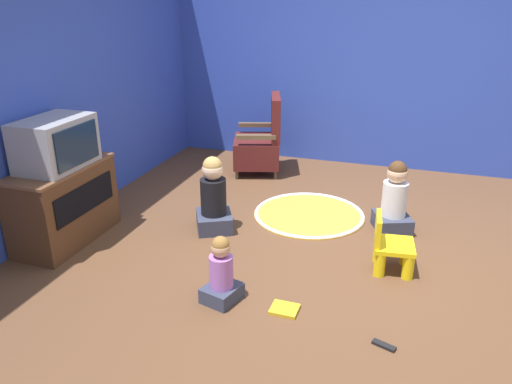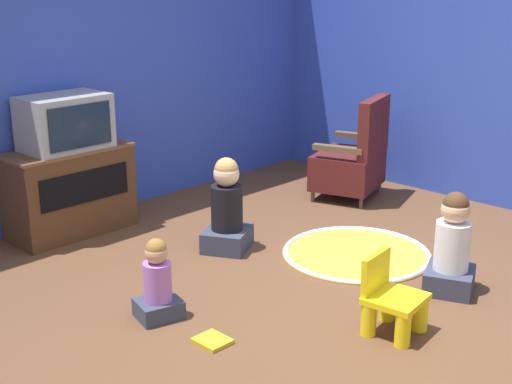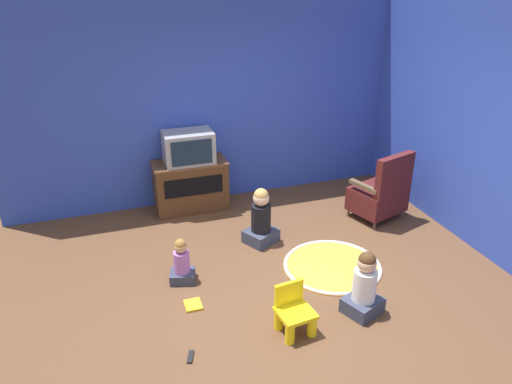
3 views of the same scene
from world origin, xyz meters
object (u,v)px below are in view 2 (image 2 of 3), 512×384
at_px(tv_cabinet, 70,189).
at_px(yellow_kid_chair, 392,302).
at_px(television, 65,122).
at_px(child_watching_left, 452,249).
at_px(child_watching_right, 158,284).
at_px(black_armchair, 353,160).
at_px(child_watching_center, 227,210).
at_px(book, 212,341).

bearing_deg(tv_cabinet, yellow_kid_chair, -82.34).
distance_m(television, yellow_kid_chair, 2.87).
relative_size(child_watching_left, child_watching_right, 1.33).
relative_size(black_armchair, child_watching_left, 1.39).
xyz_separation_m(television, yellow_kid_chair, (0.37, -2.76, -0.72)).
height_order(tv_cabinet, child_watching_left, tv_cabinet).
bearing_deg(television, child_watching_right, -105.32).
distance_m(child_watching_center, child_watching_right, 1.18).
bearing_deg(black_armchair, yellow_kid_chair, 23.99).
distance_m(black_armchair, child_watching_right, 2.82).
xyz_separation_m(television, child_watching_right, (-0.45, -1.65, -0.68)).
bearing_deg(book, child_watching_center, -46.57).
distance_m(tv_cabinet, child_watching_left, 2.95).
distance_m(television, black_armchair, 2.59).
bearing_deg(tv_cabinet, black_armchair, -24.93).
bearing_deg(child_watching_center, tv_cabinet, 89.85).
bearing_deg(yellow_kid_chair, book, 134.69).
bearing_deg(book, television, -10.98).
height_order(yellow_kid_chair, child_watching_left, child_watching_left).
relative_size(television, book, 3.33).
relative_size(television, yellow_kid_chair, 1.40).
bearing_deg(tv_cabinet, television, -90.00).
bearing_deg(tv_cabinet, child_watching_center, -62.20).
bearing_deg(black_armchair, tv_cabinet, -42.37).
relative_size(child_watching_right, book, 2.63).
distance_m(tv_cabinet, television, 0.54).
height_order(television, child_watching_left, television).
bearing_deg(yellow_kid_chair, television, 90.85).
bearing_deg(child_watching_right, black_armchair, 27.41).
distance_m(tv_cabinet, yellow_kid_chair, 2.80).
relative_size(tv_cabinet, child_watching_right, 1.94).
bearing_deg(child_watching_center, book, -165.30).
distance_m(television, child_watching_left, 3.00).
bearing_deg(child_watching_left, child_watching_center, 85.42).
xyz_separation_m(child_watching_left, child_watching_right, (-1.56, 1.08, -0.07)).
height_order(child_watching_left, child_watching_center, child_watching_center).
relative_size(black_armchair, yellow_kid_chair, 2.04).
xyz_separation_m(television, book, (-0.44, -2.11, -0.89)).
bearing_deg(television, yellow_kid_chair, -82.30).
xyz_separation_m(yellow_kid_chair, child_watching_right, (-0.82, 1.11, 0.04)).
bearing_deg(child_watching_center, yellow_kid_chair, -126.31).
xyz_separation_m(child_watching_center, book, (-1.05, -0.97, -0.29)).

